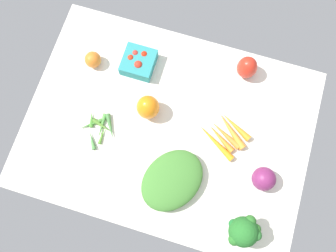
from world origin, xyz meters
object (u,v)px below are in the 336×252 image
carrot_bunch (226,134)px  leafy_greens_clump (172,180)px  red_onion_center (264,179)px  bell_pepper_red (247,67)px  berry_basket (139,62)px  broccoli_head (244,232)px  heirloom_tomato_orange (93,60)px  okra_pile (100,128)px  bell_pepper_orange (148,107)px

carrot_bunch → leafy_greens_clump: size_ratio=0.83×
red_onion_center → bell_pepper_red: bearing=112.1°
berry_basket → broccoli_head: bearing=-42.9°
bell_pepper_red → carrot_bunch: (-0.68, -25.74, -3.73)cm
carrot_bunch → red_onion_center: red_onion_center is taller
heirloom_tomato_orange → broccoli_head: 81.81cm
leafy_greens_clump → berry_basket: bearing=122.8°
leafy_greens_clump → broccoli_head: bearing=-19.4°
leafy_greens_clump → heirloom_tomato_orange: 54.24cm
carrot_bunch → berry_basket: berry_basket is taller
leafy_greens_clump → okra_pile: bearing=160.6°
red_onion_center → okra_pile: red_onion_center is taller
berry_basket → heirloom_tomato_orange: size_ratio=1.92×
carrot_bunch → bell_pepper_orange: bell_pepper_orange is taller
bell_pepper_orange → berry_basket: bearing=119.0°
carrot_bunch → broccoli_head: 34.55cm
red_onion_center → bell_pepper_orange: bell_pepper_orange is taller
okra_pile → broccoli_head: (57.75, -20.29, 6.73)cm
heirloom_tomato_orange → leafy_greens_clump: bearing=-39.6°
bell_pepper_orange → heirloom_tomato_orange: (-25.98, 12.43, -1.99)cm
leafy_greens_clump → bell_pepper_orange: (-15.78, 22.17, 2.02)cm
bell_pepper_orange → broccoli_head: broccoli_head is taller
berry_basket → red_onion_center: 62.38cm
okra_pile → bell_pepper_red: bearing=39.1°
red_onion_center → bell_pepper_orange: size_ratio=0.81×
berry_basket → red_onion_center: (55.04, -29.33, 1.38)cm
carrot_bunch → broccoli_head: bearing=-67.3°
bell_pepper_red → okra_pile: (-45.30, -36.78, -4.13)cm
bell_pepper_red → broccoli_head: 58.47cm
bell_pepper_red → heirloom_tomato_orange: (-56.31, -12.98, -1.89)cm
carrot_bunch → leafy_greens_clump: leafy_greens_clump is taller
carrot_bunch → okra_pile: bearing=-166.1°
bell_pepper_red → okra_pile: 58.50cm
leafy_greens_clump → broccoli_head: size_ratio=1.90×
carrot_bunch → red_onion_center: bearing=-37.4°
carrot_bunch → bell_pepper_orange: size_ratio=1.96×
bell_pepper_red → carrot_bunch: 26.02cm
bell_pepper_orange → carrot_bunch: bearing=-0.6°
leafy_greens_clump → heirloom_tomato_orange: (-41.76, 34.61, 0.03)cm
carrot_bunch → heirloom_tomato_orange: bearing=167.1°
bell_pepper_orange → broccoli_head: bearing=-36.5°
heirloom_tomato_orange → berry_basket: bearing=14.1°
berry_basket → bell_pepper_orange: size_ratio=1.17×
berry_basket → heirloom_tomato_orange: bearing=-165.9°
berry_basket → okra_pile: bearing=-101.6°
red_onion_center → bell_pepper_orange: (-45.82, 12.67, 0.94)cm
leafy_greens_clump → heirloom_tomato_orange: same height
bell_pepper_red → berry_basket: size_ratio=0.84×
carrot_bunch → broccoli_head: (13.12, -31.33, 6.33)cm
bell_pepper_red → red_onion_center: bell_pepper_red is taller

